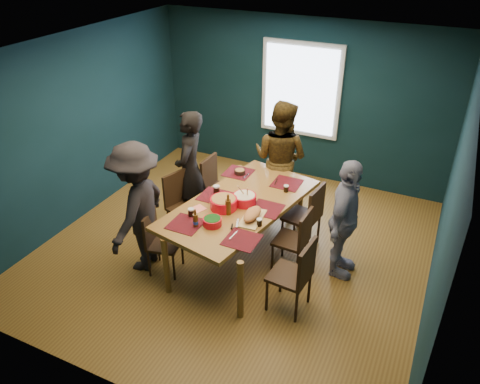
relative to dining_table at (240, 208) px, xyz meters
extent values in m
cube|color=olive|center=(-0.12, 0.12, -0.77)|extent=(5.00, 5.00, 0.01)
cube|color=beige|center=(-0.12, 0.12, 1.94)|extent=(5.00, 5.00, 0.01)
cube|color=#0E2630|center=(-2.62, 0.12, 0.59)|extent=(0.01, 5.00, 2.70)
cube|color=#0E2630|center=(2.38, 0.12, 0.59)|extent=(0.01, 5.00, 2.70)
cube|color=#0E2630|center=(-0.12, 2.62, 0.59)|extent=(5.00, 0.01, 2.70)
cube|color=#0E2630|center=(-0.12, -2.38, 0.59)|extent=(5.00, 0.01, 2.70)
cube|color=silver|center=(-0.12, 2.59, 0.79)|extent=(1.35, 0.06, 1.55)
cube|color=olive|center=(0.00, 0.00, 0.05)|extent=(1.52, 2.39, 0.06)
cylinder|color=olive|center=(-0.49, -1.02, -0.37)|extent=(0.08, 0.08, 0.79)
cylinder|color=olive|center=(0.49, -1.02, -0.37)|extent=(0.08, 0.08, 0.79)
cylinder|color=olive|center=(-0.49, 1.02, -0.37)|extent=(0.08, 0.08, 0.79)
cylinder|color=olive|center=(0.49, 1.02, -0.37)|extent=(0.08, 0.08, 0.79)
cube|color=#321F10|center=(-0.67, 0.75, -0.30)|extent=(0.45, 0.45, 0.04)
cube|color=#321F10|center=(-0.86, 0.75, -0.04)|extent=(0.05, 0.44, 0.48)
cylinder|color=#321F10|center=(-0.86, 0.56, -0.54)|extent=(0.03, 0.03, 0.45)
cylinder|color=#321F10|center=(-0.49, 0.55, -0.54)|extent=(0.03, 0.03, 0.45)
cylinder|color=#321F10|center=(-0.85, 0.94, -0.54)|extent=(0.03, 0.03, 0.45)
cylinder|color=#321F10|center=(-0.48, 0.93, -0.54)|extent=(0.03, 0.03, 0.45)
cube|color=#321F10|center=(-0.87, 0.09, -0.30)|extent=(0.55, 0.55, 0.04)
cube|color=#321F10|center=(-1.06, 0.15, -0.04)|extent=(0.17, 0.43, 0.48)
cylinder|color=#321F10|center=(-1.11, -0.03, -0.54)|extent=(0.03, 0.03, 0.45)
cylinder|color=#321F10|center=(-0.75, -0.14, -0.54)|extent=(0.03, 0.03, 0.45)
cylinder|color=#321F10|center=(-0.99, 0.33, -0.54)|extent=(0.03, 0.03, 0.45)
cylinder|color=#321F10|center=(-0.64, 0.21, -0.54)|extent=(0.03, 0.03, 0.45)
cube|color=#321F10|center=(-0.73, -0.68, -0.35)|extent=(0.46, 0.46, 0.04)
cube|color=#321F10|center=(-0.90, -0.72, -0.12)|extent=(0.12, 0.38, 0.42)
cylinder|color=#321F10|center=(-0.86, -0.88, -0.57)|extent=(0.03, 0.03, 0.39)
cylinder|color=#321F10|center=(-0.53, -0.81, -0.57)|extent=(0.03, 0.03, 0.39)
cylinder|color=#321F10|center=(-0.93, -0.56, -0.57)|extent=(0.03, 0.03, 0.39)
cylinder|color=#321F10|center=(-0.61, -0.49, -0.57)|extent=(0.03, 0.03, 0.39)
cube|color=#321F10|center=(0.65, 0.58, -0.30)|extent=(0.49, 0.49, 0.04)
cube|color=#321F10|center=(0.85, 0.55, -0.04)|extent=(0.10, 0.44, 0.48)
cylinder|color=#321F10|center=(0.44, 0.42, -0.54)|extent=(0.03, 0.03, 0.45)
cylinder|color=#321F10|center=(0.81, 0.37, -0.54)|extent=(0.03, 0.03, 0.45)
cylinder|color=#321F10|center=(0.49, 0.79, -0.54)|extent=(0.03, 0.03, 0.45)
cylinder|color=#321F10|center=(0.87, 0.74, -0.54)|extent=(0.03, 0.03, 0.45)
cube|color=#321F10|center=(0.69, 0.05, -0.33)|extent=(0.42, 0.42, 0.04)
cube|color=#321F10|center=(0.87, 0.05, -0.10)|extent=(0.06, 0.40, 0.44)
cylinder|color=#321F10|center=(0.51, -0.11, -0.56)|extent=(0.03, 0.03, 0.41)
cylinder|color=#321F10|center=(0.86, -0.13, -0.56)|extent=(0.03, 0.03, 0.41)
cylinder|color=#321F10|center=(0.53, 0.23, -0.56)|extent=(0.03, 0.03, 0.41)
cylinder|color=#321F10|center=(0.87, 0.22, -0.56)|extent=(0.03, 0.03, 0.41)
cube|color=#321F10|center=(0.92, -0.64, -0.30)|extent=(0.47, 0.47, 0.04)
cube|color=#321F10|center=(1.12, -0.65, -0.04)|extent=(0.08, 0.43, 0.47)
cylinder|color=#321F10|center=(0.72, -0.80, -0.54)|extent=(0.03, 0.03, 0.44)
cylinder|color=#321F10|center=(1.09, -0.84, -0.54)|extent=(0.03, 0.03, 0.44)
cylinder|color=#321F10|center=(0.75, -0.43, -0.54)|extent=(0.03, 0.03, 0.44)
cylinder|color=#321F10|center=(1.12, -0.47, -0.54)|extent=(0.03, 0.03, 0.44)
imported|color=black|center=(-0.99, 0.44, 0.11)|extent=(0.56, 0.72, 1.76)
imported|color=black|center=(0.04, 1.32, 0.13)|extent=(0.94, 0.77, 1.78)
imported|color=silver|center=(1.29, 0.25, 0.03)|extent=(0.39, 0.93, 1.59)
imported|color=black|center=(-1.08, -0.70, 0.10)|extent=(0.79, 1.20, 1.74)
cylinder|color=red|center=(-0.13, -0.21, 0.15)|extent=(0.34, 0.34, 0.14)
cylinder|color=olive|center=(-0.13, -0.21, 0.21)|extent=(0.30, 0.30, 0.02)
cylinder|color=red|center=(0.06, 0.01, 0.14)|extent=(0.30, 0.30, 0.12)
cylinder|color=beige|center=(0.06, 0.01, 0.20)|extent=(0.27, 0.27, 0.02)
cylinder|color=tan|center=(0.10, 0.01, 0.24)|extent=(0.09, 0.17, 0.24)
cylinder|color=tan|center=(0.03, 0.01, 0.24)|extent=(0.08, 0.17, 0.24)
cylinder|color=red|center=(-0.07, -0.60, 0.13)|extent=(0.22, 0.22, 0.09)
cylinder|color=#134D14|center=(-0.07, -0.60, 0.17)|extent=(0.20, 0.20, 0.02)
cube|color=#D9B974|center=(0.30, -0.28, 0.09)|extent=(0.27, 0.48, 0.02)
ellipsoid|color=#C47946|center=(0.30, -0.28, 0.15)|extent=(0.20, 0.38, 0.11)
cube|color=#B1B1B8|center=(0.19, -0.47, 0.11)|extent=(0.08, 0.18, 0.00)
cylinder|color=black|center=(0.16, -0.57, 0.11)|extent=(0.05, 0.10, 0.02)
sphere|color=#1F6016|center=(0.30, -0.38, 0.16)|extent=(0.03, 0.03, 0.03)
sphere|color=#1F6016|center=(0.30, -0.28, 0.16)|extent=(0.03, 0.03, 0.03)
sphere|color=#1F6016|center=(0.30, -0.18, 0.16)|extent=(0.03, 0.03, 0.03)
cylinder|color=black|center=(-0.33, 0.70, 0.11)|extent=(0.16, 0.16, 0.06)
cylinder|color=olive|center=(-0.33, 0.70, 0.14)|extent=(0.13, 0.13, 0.02)
cylinder|color=#48290C|center=(-0.24, -0.71, 0.16)|extent=(0.06, 0.06, 0.17)
cylinder|color=#48290C|center=(-0.24, -0.71, 0.28)|extent=(0.02, 0.02, 0.07)
cylinder|color=#183EAC|center=(-0.24, -0.71, 0.14)|extent=(0.06, 0.06, 0.04)
cylinder|color=#48290C|center=(-0.01, -0.31, 0.18)|extent=(0.07, 0.07, 0.20)
cylinder|color=#48290C|center=(-0.01, -0.31, 0.31)|extent=(0.03, 0.03, 0.08)
cylinder|color=black|center=(-0.40, -0.54, 0.13)|extent=(0.07, 0.07, 0.10)
cylinder|color=silver|center=(-0.40, -0.54, 0.18)|extent=(0.08, 0.08, 0.02)
cylinder|color=black|center=(0.43, -0.37, 0.12)|extent=(0.06, 0.06, 0.09)
cylinder|color=silver|center=(0.43, -0.37, 0.17)|extent=(0.07, 0.07, 0.01)
cylinder|color=black|center=(0.43, 0.51, 0.12)|extent=(0.06, 0.06, 0.09)
cylinder|color=silver|center=(0.43, 0.51, 0.17)|extent=(0.07, 0.07, 0.01)
cylinder|color=black|center=(-0.37, 0.07, 0.14)|extent=(0.08, 0.08, 0.11)
cylinder|color=silver|center=(-0.37, 0.07, 0.19)|extent=(0.08, 0.08, 0.02)
cube|color=#FF7D6B|center=(0.41, 0.05, 0.08)|extent=(0.19, 0.19, 0.00)
cube|color=#FF7D6B|center=(-0.40, -0.35, 0.08)|extent=(0.20, 0.20, 0.00)
cube|color=#FF7D6B|center=(0.30, -0.68, 0.08)|extent=(0.17, 0.17, 0.00)
camera|label=1|loc=(2.17, -4.59, 3.19)|focal=35.00mm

